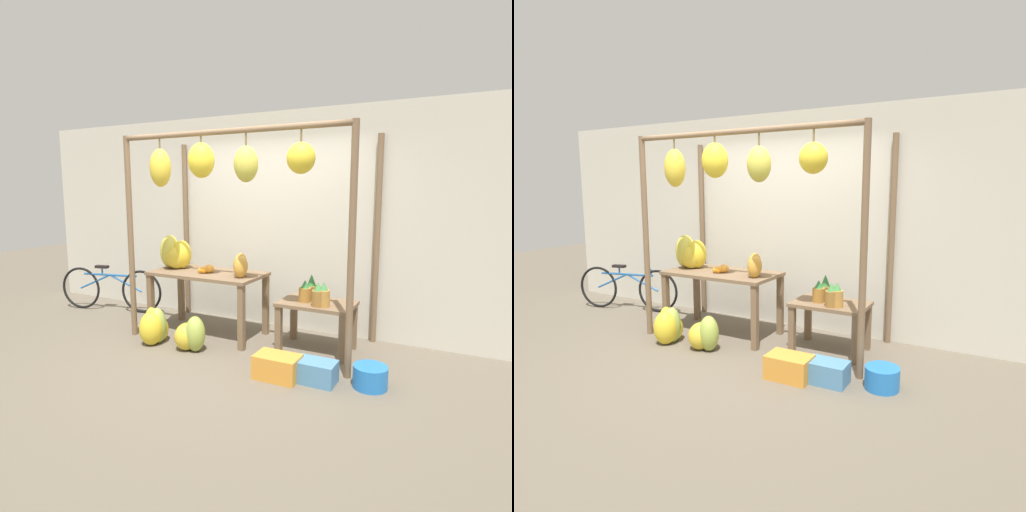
# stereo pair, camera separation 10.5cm
# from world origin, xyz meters

# --- Properties ---
(ground_plane) EXTENTS (20.00, 20.00, 0.00)m
(ground_plane) POSITION_xyz_m (0.00, 0.00, 0.00)
(ground_plane) COLOR #665B4C
(shop_wall_back) EXTENTS (8.00, 0.08, 2.80)m
(shop_wall_back) POSITION_xyz_m (0.00, 1.50, 1.40)
(shop_wall_back) COLOR beige
(shop_wall_back) RESTS_ON ground_plane
(stall_awning) EXTENTS (2.81, 1.30, 2.44)m
(stall_awning) POSITION_xyz_m (-0.04, 0.45, 1.85)
(stall_awning) COLOR brown
(stall_awning) RESTS_ON ground_plane
(display_table_main) EXTENTS (1.42, 0.73, 0.80)m
(display_table_main) POSITION_xyz_m (-0.56, 0.74, 0.67)
(display_table_main) COLOR brown
(display_table_main) RESTS_ON ground_plane
(display_table_side) EXTENTS (0.84, 0.55, 0.56)m
(display_table_side) POSITION_xyz_m (0.85, 0.83, 0.44)
(display_table_side) COLOR brown
(display_table_side) RESTS_ON ground_plane
(banana_pile_on_table) EXTENTS (0.48, 0.42, 0.43)m
(banana_pile_on_table) POSITION_xyz_m (-1.07, 0.79, 0.98)
(banana_pile_on_table) COLOR yellow
(banana_pile_on_table) RESTS_ON display_table_main
(orange_pile) EXTENTS (0.17, 0.22, 0.09)m
(orange_pile) POSITION_xyz_m (-0.53, 0.70, 0.84)
(orange_pile) COLOR orange
(orange_pile) RESTS_ON display_table_main
(pineapple_cluster) EXTENTS (0.39, 0.37, 0.30)m
(pineapple_cluster) POSITION_xyz_m (0.84, 0.77, 0.68)
(pineapple_cluster) COLOR olive
(pineapple_cluster) RESTS_ON display_table_side
(banana_pile_ground_left) EXTENTS (0.37, 0.49, 0.44)m
(banana_pile_ground_left) POSITION_xyz_m (-0.94, 0.16, 0.19)
(banana_pile_ground_left) COLOR #9EB247
(banana_pile_ground_left) RESTS_ON ground_plane
(banana_pile_ground_right) EXTENTS (0.45, 0.36, 0.41)m
(banana_pile_ground_right) POSITION_xyz_m (-0.41, 0.16, 0.18)
(banana_pile_ground_right) COLOR #9EB247
(banana_pile_ground_right) RESTS_ON ground_plane
(fruit_crate_white) EXTENTS (0.43, 0.28, 0.23)m
(fruit_crate_white) POSITION_xyz_m (0.77, -0.06, 0.12)
(fruit_crate_white) COLOR orange
(fruit_crate_white) RESTS_ON ground_plane
(blue_bucket) EXTENTS (0.32, 0.32, 0.21)m
(blue_bucket) POSITION_xyz_m (1.61, 0.16, 0.10)
(blue_bucket) COLOR blue
(blue_bucket) RESTS_ON ground_plane
(parked_bicycle) EXTENTS (1.63, 0.42, 0.69)m
(parked_bicycle) POSITION_xyz_m (-2.45, 0.94, 0.34)
(parked_bicycle) COLOR black
(parked_bicycle) RESTS_ON ground_plane
(papaya_pile) EXTENTS (0.26, 0.33, 0.27)m
(papaya_pile) POSITION_xyz_m (-0.06, 0.69, 0.92)
(papaya_pile) COLOR gold
(papaya_pile) RESTS_ON display_table_main
(fruit_crate_purple) EXTENTS (0.39, 0.25, 0.21)m
(fruit_crate_purple) POSITION_xyz_m (1.13, 0.03, 0.11)
(fruit_crate_purple) COLOR #4C84B2
(fruit_crate_purple) RESTS_ON ground_plane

